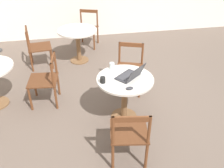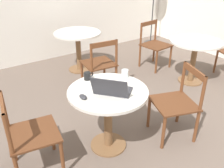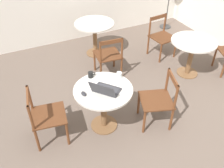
{
  "view_description": "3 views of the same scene",
  "coord_description": "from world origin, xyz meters",
  "px_view_note": "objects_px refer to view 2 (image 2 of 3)",
  "views": [
    {
      "loc": [
        -3.05,
        1.08,
        2.54
      ],
      "look_at": [
        -0.21,
        0.56,
        0.65
      ],
      "focal_mm": 40.0,
      "sensor_mm": 36.0,
      "label": 1
    },
    {
      "loc": [
        -1.35,
        -1.43,
        1.91
      ],
      "look_at": [
        -0.03,
        0.5,
        0.67
      ],
      "focal_mm": 40.0,
      "sensor_mm": 36.0,
      "label": 2
    },
    {
      "loc": [
        -1.18,
        -2.02,
        2.81
      ],
      "look_at": [
        0.03,
        0.51,
        0.62
      ],
      "focal_mm": 40.0,
      "sensor_mm": 36.0,
      "label": 3
    }
  ],
  "objects_px": {
    "cafe_table_mid": "(195,50)",
    "mouse": "(83,97)",
    "chair_mid_back": "(154,45)",
    "chair_far_front": "(100,64)",
    "chair_near_right": "(177,103)",
    "mug": "(88,76)",
    "chair_near_left": "(28,135)",
    "cafe_table_near": "(108,104)",
    "laptop": "(112,89)",
    "drinking_glass": "(125,74)",
    "cafe_table_far": "(78,41)"
  },
  "relations": [
    {
      "from": "chair_mid_back",
      "to": "drinking_glass",
      "type": "xyz_separation_m",
      "value": [
        -1.61,
        -1.23,
        0.32
      ]
    },
    {
      "from": "cafe_table_mid",
      "to": "chair_near_left",
      "type": "relative_size",
      "value": 0.98
    },
    {
      "from": "cafe_table_near",
      "to": "mouse",
      "type": "distance_m",
      "value": 0.32
    },
    {
      "from": "cafe_table_mid",
      "to": "chair_mid_back",
      "type": "relative_size",
      "value": 0.98
    },
    {
      "from": "cafe_table_mid",
      "to": "chair_far_front",
      "type": "bearing_deg",
      "value": 156.47
    },
    {
      "from": "drinking_glass",
      "to": "chair_near_left",
      "type": "bearing_deg",
      "value": -179.64
    },
    {
      "from": "chair_near_left",
      "to": "drinking_glass",
      "type": "distance_m",
      "value": 1.15
    },
    {
      "from": "chair_near_right",
      "to": "chair_mid_back",
      "type": "xyz_separation_m",
      "value": [
        1.16,
        1.62,
        0.0
      ]
    },
    {
      "from": "cafe_table_far",
      "to": "chair_mid_back",
      "type": "bearing_deg",
      "value": -27.69
    },
    {
      "from": "chair_mid_back",
      "to": "chair_far_front",
      "type": "xyz_separation_m",
      "value": [
        -1.3,
        -0.21,
        0.0
      ]
    },
    {
      "from": "chair_near_right",
      "to": "mug",
      "type": "bearing_deg",
      "value": 144.02
    },
    {
      "from": "chair_near_left",
      "to": "chair_far_front",
      "type": "height_order",
      "value": "same"
    },
    {
      "from": "laptop",
      "to": "chair_mid_back",
      "type": "bearing_deg",
      "value": 36.92
    },
    {
      "from": "cafe_table_mid",
      "to": "mouse",
      "type": "bearing_deg",
      "value": -166.76
    },
    {
      "from": "cafe_table_far",
      "to": "chair_near_right",
      "type": "height_order",
      "value": "chair_near_right"
    },
    {
      "from": "cafe_table_mid",
      "to": "chair_near_left",
      "type": "xyz_separation_m",
      "value": [
        -2.8,
        -0.42,
        -0.12
      ]
    },
    {
      "from": "cafe_table_mid",
      "to": "mouse",
      "type": "height_order",
      "value": "mouse"
    },
    {
      "from": "laptop",
      "to": "chair_near_right",
      "type": "bearing_deg",
      "value": -13.89
    },
    {
      "from": "chair_near_left",
      "to": "laptop",
      "type": "distance_m",
      "value": 0.88
    },
    {
      "from": "chair_near_left",
      "to": "chair_mid_back",
      "type": "bearing_deg",
      "value": 24.58
    },
    {
      "from": "mug",
      "to": "drinking_glass",
      "type": "bearing_deg",
      "value": -28.44
    },
    {
      "from": "laptop",
      "to": "cafe_table_near",
      "type": "bearing_deg",
      "value": 91.33
    },
    {
      "from": "chair_near_right",
      "to": "chair_near_left",
      "type": "distance_m",
      "value": 1.6
    },
    {
      "from": "chair_near_left",
      "to": "drinking_glass",
      "type": "bearing_deg",
      "value": 0.36
    },
    {
      "from": "chair_near_right",
      "to": "drinking_glass",
      "type": "distance_m",
      "value": 0.68
    },
    {
      "from": "chair_near_left",
      "to": "cafe_table_far",
      "type": "bearing_deg",
      "value": 51.57
    },
    {
      "from": "chair_near_right",
      "to": "chair_mid_back",
      "type": "height_order",
      "value": "same"
    },
    {
      "from": "cafe_table_near",
      "to": "mug",
      "type": "height_order",
      "value": "mug"
    },
    {
      "from": "cafe_table_mid",
      "to": "mug",
      "type": "bearing_deg",
      "value": -173.92
    },
    {
      "from": "cafe_table_mid",
      "to": "mug",
      "type": "distance_m",
      "value": 2.07
    },
    {
      "from": "chair_near_left",
      "to": "mug",
      "type": "xyz_separation_m",
      "value": [
        0.75,
        0.2,
        0.32
      ]
    },
    {
      "from": "chair_near_right",
      "to": "mug",
      "type": "relative_size",
      "value": 7.58
    },
    {
      "from": "chair_far_front",
      "to": "mouse",
      "type": "bearing_deg",
      "value": -127.72
    },
    {
      "from": "chair_near_left",
      "to": "chair_mid_back",
      "type": "distance_m",
      "value": 2.98
    },
    {
      "from": "chair_far_front",
      "to": "laptop",
      "type": "relative_size",
      "value": 1.82
    },
    {
      "from": "cafe_table_far",
      "to": "chair_far_front",
      "type": "xyz_separation_m",
      "value": [
        -0.08,
        -0.85,
        -0.12
      ]
    },
    {
      "from": "chair_near_right",
      "to": "drinking_glass",
      "type": "bearing_deg",
      "value": 138.92
    },
    {
      "from": "laptop",
      "to": "mouse",
      "type": "bearing_deg",
      "value": 164.18
    },
    {
      "from": "cafe_table_near",
      "to": "mouse",
      "type": "bearing_deg",
      "value": 178.92
    },
    {
      "from": "laptop",
      "to": "drinking_glass",
      "type": "height_order",
      "value": "laptop"
    },
    {
      "from": "chair_mid_back",
      "to": "mouse",
      "type": "bearing_deg",
      "value": -148.17
    },
    {
      "from": "mouse",
      "to": "chair_near_left",
      "type": "bearing_deg",
      "value": 167.11
    },
    {
      "from": "chair_far_front",
      "to": "cafe_table_near",
      "type": "bearing_deg",
      "value": -117.97
    },
    {
      "from": "cafe_table_mid",
      "to": "mouse",
      "type": "relative_size",
      "value": 8.07
    },
    {
      "from": "chair_mid_back",
      "to": "chair_far_front",
      "type": "height_order",
      "value": "same"
    },
    {
      "from": "cafe_table_near",
      "to": "mug",
      "type": "relative_size",
      "value": 7.43
    },
    {
      "from": "chair_near_right",
      "to": "laptop",
      "type": "distance_m",
      "value": 0.84
    },
    {
      "from": "chair_mid_back",
      "to": "mug",
      "type": "xyz_separation_m",
      "value": [
        -1.96,
        -1.04,
        0.32
      ]
    },
    {
      "from": "cafe_table_mid",
      "to": "laptop",
      "type": "height_order",
      "value": "laptop"
    },
    {
      "from": "chair_mid_back",
      "to": "chair_far_front",
      "type": "distance_m",
      "value": 1.32
    }
  ]
}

